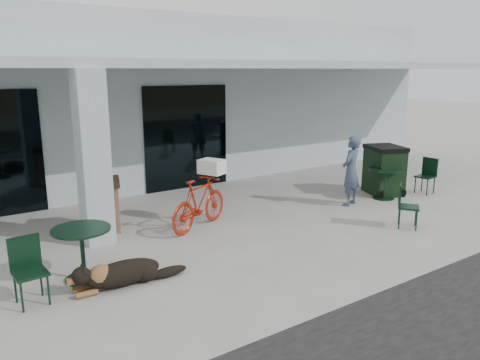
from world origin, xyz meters
TOP-DOWN VIEW (x-y plane):
  - ground at (0.00, 0.00)m, footprint 80.00×80.00m
  - building at (0.00, 8.50)m, footprint 22.00×7.00m
  - storefront_glass_right at (1.80, 4.98)m, footprint 2.40×0.06m
  - column at (-1.50, 2.30)m, footprint 0.50×0.50m
  - overhang at (0.00, 3.60)m, footprint 22.00×2.80m
  - bicycle at (0.41, 1.90)m, footprint 1.76×1.15m
  - laundry_basket at (0.82, 2.09)m, footprint 0.53×0.60m
  - dog at (-1.78, 0.29)m, footprint 1.31×0.49m
  - cup_near_dog at (-1.54, 0.75)m, footprint 0.09×0.09m
  - cafe_table_near at (-2.20, 0.82)m, footprint 1.15×1.15m
  - cafe_chair_near at (-3.00, 0.45)m, footprint 0.44×0.48m
  - cafe_table_far at (5.24, 1.25)m, footprint 1.04×1.04m
  - cafe_chair_far_a at (3.87, -0.44)m, footprint 0.58×0.59m
  - cafe_chair_far_b at (6.50, 0.99)m, footprint 0.48×0.45m
  - person at (4.12, 1.35)m, footprint 0.69×0.57m
  - cup_on_table at (5.42, 1.29)m, footprint 0.10×0.10m
  - trash_receptacle at (-1.20, 2.80)m, footprint 0.77×0.77m
  - wheeled_bin at (5.61, 1.59)m, footprint 1.05×1.17m

SIDE VIEW (x-z plane):
  - ground at x=0.00m, z-range 0.00..0.00m
  - cup_near_dog at x=-1.54m, z-range 0.00..0.10m
  - dog at x=-1.78m, z-range 0.00..0.43m
  - cafe_table_far at x=5.24m, z-range 0.00..0.75m
  - cafe_table_near at x=-2.20m, z-range 0.00..0.81m
  - cafe_chair_far_a at x=3.87m, z-range 0.00..0.88m
  - cafe_chair_far_b at x=6.50m, z-range 0.00..0.91m
  - cafe_chair_near at x=-3.00m, z-range 0.00..0.92m
  - bicycle at x=0.41m, z-range 0.00..1.03m
  - trash_receptacle at x=-1.20m, z-range 0.00..1.05m
  - wheeled_bin at x=5.61m, z-range 0.00..1.23m
  - cup_on_table at x=5.42m, z-range 0.75..0.85m
  - person at x=4.12m, z-range 0.00..1.63m
  - laundry_basket at x=0.82m, z-range 1.03..1.32m
  - storefront_glass_right at x=1.80m, z-range 0.00..2.70m
  - column at x=-1.50m, z-range 0.00..3.12m
  - building at x=0.00m, z-range 0.00..4.50m
  - overhang at x=0.00m, z-range 3.12..3.30m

